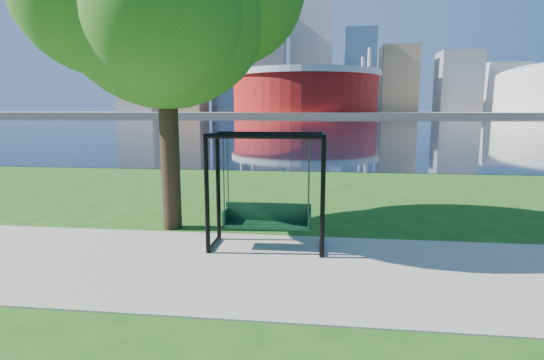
# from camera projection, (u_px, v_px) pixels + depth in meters

# --- Properties ---
(ground) EXTENTS (900.00, 900.00, 0.00)m
(ground) POSITION_uv_depth(u_px,v_px,m) (267.00, 259.00, 8.21)
(ground) COLOR #1E5114
(ground) RESTS_ON ground
(path) EXTENTS (120.00, 4.00, 0.03)m
(path) POSITION_uv_depth(u_px,v_px,m) (264.00, 268.00, 7.72)
(path) COLOR #9E937F
(path) RESTS_ON ground
(river) EXTENTS (900.00, 180.00, 0.02)m
(river) POSITION_uv_depth(u_px,v_px,m) (320.00, 122.00, 108.12)
(river) COLOR black
(river) RESTS_ON ground
(far_bank) EXTENTS (900.00, 228.00, 2.00)m
(far_bank) POSITION_uv_depth(u_px,v_px,m) (323.00, 113.00, 307.78)
(far_bank) COLOR #937F60
(far_bank) RESTS_ON ground
(stadium) EXTENTS (83.00, 83.00, 32.00)m
(stadium) POSITION_uv_depth(u_px,v_px,m) (305.00, 90.00, 237.30)
(stadium) COLOR maroon
(stadium) RESTS_ON far_bank
(skyline) EXTENTS (392.00, 66.00, 96.50)m
(skyline) POSITION_uv_depth(u_px,v_px,m) (318.00, 66.00, 315.78)
(skyline) COLOR gray
(skyline) RESTS_ON far_bank
(swing) EXTENTS (2.35, 1.03, 2.40)m
(swing) POSITION_uv_depth(u_px,v_px,m) (267.00, 194.00, 8.65)
(swing) COLOR black
(swing) RESTS_ON ground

